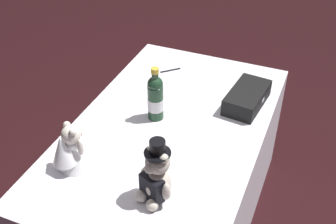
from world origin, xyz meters
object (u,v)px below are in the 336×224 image
object	(u,v)px
teddy_bear_groom	(156,177)
teddy_bear_bride	(70,150)
champagne_bottle	(155,97)
signing_pen	(170,70)
gift_case_black	(247,97)

from	to	relation	value
teddy_bear_groom	teddy_bear_bride	size ratio (longest dim) A/B	1.30
teddy_bear_bride	champagne_bottle	xyz separation A→B (m)	(0.49, -0.20, 0.02)
champagne_bottle	signing_pen	size ratio (longest dim) A/B	2.86
teddy_bear_groom	teddy_bear_bride	world-z (taller)	teddy_bear_groom
teddy_bear_bride	signing_pen	distance (m)	0.97
signing_pen	gift_case_black	xyz separation A→B (m)	(-0.17, -0.53, 0.04)
champagne_bottle	gift_case_black	xyz separation A→B (m)	(0.30, -0.42, -0.08)
teddy_bear_groom	signing_pen	distance (m)	1.05
gift_case_black	teddy_bear_groom	bearing A→B (deg)	167.19
signing_pen	gift_case_black	size ratio (longest dim) A/B	0.31
teddy_bear_bride	gift_case_black	size ratio (longest dim) A/B	0.70
champagne_bottle	signing_pen	distance (m)	0.50
signing_pen	gift_case_black	world-z (taller)	gift_case_black
teddy_bear_groom	champagne_bottle	bearing A→B (deg)	23.91
champagne_bottle	gift_case_black	world-z (taller)	champagne_bottle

